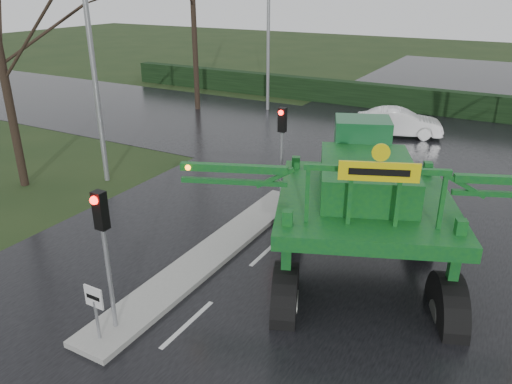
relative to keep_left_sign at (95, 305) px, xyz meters
The scene contains 12 objects.
ground 2.25m from the keep_left_sign, 49.10° to the left, with size 140.00×140.00×0.00m, color black.
road_main 11.62m from the keep_left_sign, 83.55° to the left, with size 14.00×80.00×0.02m, color black.
road_cross 17.58m from the keep_left_sign, 85.75° to the left, with size 80.00×12.00×0.02m, color black.
median_island 4.60m from the keep_left_sign, 90.00° to the left, with size 1.20×10.00×0.16m, color gray.
hedge_row 25.54m from the keep_left_sign, 87.08° to the left, with size 44.00×0.90×1.50m, color black.
keep_left_sign is the anchor object (origin of this frame).
traffic_signal_near 1.61m from the keep_left_sign, 90.00° to the left, with size 0.26×0.33×3.52m.
traffic_signal_mid 9.12m from the keep_left_sign, 90.00° to the left, with size 0.26×0.33×3.52m.
street_light_left_near 11.32m from the keep_left_sign, 132.59° to the left, with size 3.85×0.30×10.00m.
street_light_left_far 23.11m from the keep_left_sign, 107.78° to the left, with size 3.85×0.30×10.00m.
crop_sprayer 4.84m from the keep_left_sign, 51.61° to the left, with size 9.10×7.31×5.44m.
white_sedan 19.74m from the keep_left_sign, 85.49° to the left, with size 1.51×4.33×1.43m, color white.
Camera 1 is at (6.13, -7.63, 7.48)m, focal length 35.00 mm.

